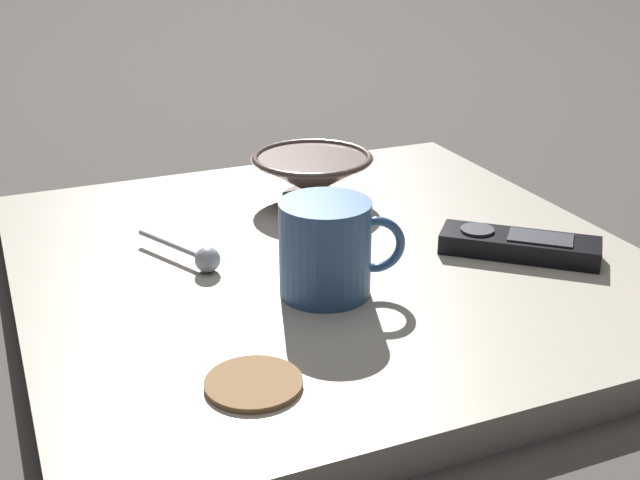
{
  "coord_description": "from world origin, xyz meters",
  "views": [
    {
      "loc": [
        0.77,
        -0.33,
        0.41
      ],
      "look_at": [
        0.01,
        -0.01,
        0.05
      ],
      "focal_mm": 46.54,
      "sensor_mm": 36.0,
      "label": 1
    }
  ],
  "objects_px": {
    "tv_remote_near": "(519,245)",
    "drink_coaster": "(254,383)",
    "coffee_mug": "(327,248)",
    "cereal_bowl": "(312,174)",
    "teaspoon": "(202,257)"
  },
  "relations": [
    {
      "from": "tv_remote_near",
      "to": "drink_coaster",
      "type": "bearing_deg",
      "value": -69.14
    },
    {
      "from": "coffee_mug",
      "to": "tv_remote_near",
      "type": "bearing_deg",
      "value": 90.71
    },
    {
      "from": "cereal_bowl",
      "to": "teaspoon",
      "type": "relative_size",
      "value": 1.34
    },
    {
      "from": "cereal_bowl",
      "to": "tv_remote_near",
      "type": "relative_size",
      "value": 0.95
    },
    {
      "from": "teaspoon",
      "to": "tv_remote_near",
      "type": "bearing_deg",
      "value": 73.2
    },
    {
      "from": "coffee_mug",
      "to": "cereal_bowl",
      "type": "bearing_deg",
      "value": 160.64
    },
    {
      "from": "cereal_bowl",
      "to": "tv_remote_near",
      "type": "distance_m",
      "value": 0.29
    },
    {
      "from": "teaspoon",
      "to": "tv_remote_near",
      "type": "distance_m",
      "value": 0.35
    },
    {
      "from": "cereal_bowl",
      "to": "coffee_mug",
      "type": "xyz_separation_m",
      "value": [
        0.25,
        -0.09,
        0.01
      ]
    },
    {
      "from": "tv_remote_near",
      "to": "drink_coaster",
      "type": "distance_m",
      "value": 0.38
    },
    {
      "from": "cereal_bowl",
      "to": "tv_remote_near",
      "type": "bearing_deg",
      "value": 29.56
    },
    {
      "from": "tv_remote_near",
      "to": "teaspoon",
      "type": "bearing_deg",
      "value": -106.8
    },
    {
      "from": "cereal_bowl",
      "to": "tv_remote_near",
      "type": "xyz_separation_m",
      "value": [
        0.25,
        0.14,
        -0.02
      ]
    },
    {
      "from": "coffee_mug",
      "to": "tv_remote_near",
      "type": "height_order",
      "value": "coffee_mug"
    },
    {
      "from": "teaspoon",
      "to": "tv_remote_near",
      "type": "relative_size",
      "value": 0.71
    }
  ]
}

